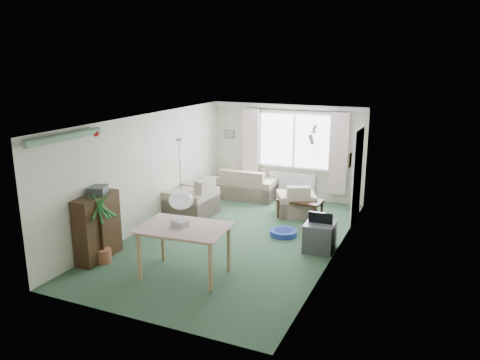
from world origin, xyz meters
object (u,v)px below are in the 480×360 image
at_px(coffee_table, 300,209).
at_px(tv_cube, 320,237).
at_px(armchair_left, 191,196).
at_px(pet_bed, 283,233).
at_px(sofa, 246,183).
at_px(houseplant, 102,227).
at_px(bookshelf, 97,227).
at_px(armchair_corner, 296,199).
at_px(dining_table, 185,252).

relative_size(coffee_table, tv_cube, 1.63).
xyz_separation_m(armchair_left, pet_bed, (2.34, -0.34, -0.40)).
height_order(armchair_left, pet_bed, armchair_left).
xyz_separation_m(sofa, houseplant, (-0.74, -4.68, 0.28)).
height_order(bookshelf, tv_cube, bookshelf).
relative_size(coffee_table, bookshelf, 0.82).
relative_size(sofa, pet_bed, 2.82).
distance_m(armchair_corner, bookshelf, 4.55).
bearing_deg(coffee_table, sofa, 150.59).
relative_size(armchair_corner, coffee_table, 0.86).
xyz_separation_m(houseplant, tv_cube, (3.35, 2.08, -0.39)).
bearing_deg(tv_cube, coffee_table, 116.08).
height_order(coffee_table, dining_table, dining_table).
bearing_deg(coffee_table, tv_cube, -61.85).
bearing_deg(dining_table, tv_cube, 47.60).
distance_m(sofa, houseplant, 4.74).
relative_size(coffee_table, pet_bed, 1.77).
height_order(bookshelf, dining_table, bookshelf).
bearing_deg(pet_bed, tv_cube, -27.37).
bearing_deg(armchair_left, armchair_corner, 118.03).
bearing_deg(armchair_corner, sofa, -52.73).
bearing_deg(sofa, armchair_left, 70.33).
bearing_deg(armchair_corner, dining_table, 52.39).
bearing_deg(pet_bed, dining_table, -110.85).
distance_m(sofa, armchair_left, 1.91).
height_order(sofa, dining_table, dining_table).
bearing_deg(armchair_left, coffee_table, 112.24).
relative_size(sofa, coffee_table, 1.59).
bearing_deg(bookshelf, tv_cube, 26.07).
bearing_deg(pet_bed, armchair_left, 171.74).
distance_m(sofa, pet_bed, 2.79).
height_order(coffee_table, bookshelf, bookshelf).
height_order(armchair_corner, armchair_left, armchair_left).
relative_size(sofa, armchair_left, 1.52).
height_order(sofa, coffee_table, sofa).
relative_size(armchair_corner, armchair_left, 0.82).
bearing_deg(armchair_corner, tv_cube, 93.05).
xyz_separation_m(coffee_table, bookshelf, (-2.68, -3.58, 0.37)).
relative_size(armchair_corner, pet_bed, 1.52).
distance_m(coffee_table, tv_cube, 1.83).
distance_m(armchair_corner, dining_table, 3.83).
xyz_separation_m(armchair_corner, coffee_table, (0.16, -0.20, -0.15)).
bearing_deg(tv_cube, bookshelf, -153.04).
height_order(sofa, houseplant, houseplant).
relative_size(armchair_corner, dining_table, 0.62).
bearing_deg(coffee_table, pet_bed, -89.86).
distance_m(tv_cube, pet_bed, 0.99).
height_order(armchair_corner, pet_bed, armchair_corner).
relative_size(armchair_corner, tv_cube, 1.40).
relative_size(sofa, houseplant, 1.16).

